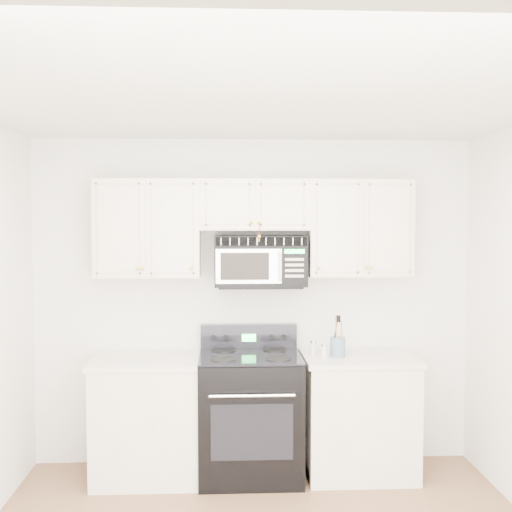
{
  "coord_description": "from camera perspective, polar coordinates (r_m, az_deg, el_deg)",
  "views": [
    {
      "loc": [
        -0.23,
        -3.39,
        1.96
      ],
      "look_at": [
        0.0,
        1.3,
        1.7
      ],
      "focal_mm": 45.0,
      "sensor_mm": 36.0,
      "label": 1
    }
  ],
  "objects": [
    {
      "name": "range",
      "position": [
        5.04,
        -0.53,
        -13.8
      ],
      "size": [
        0.77,
        0.7,
        1.12
      ],
      "color": "black",
      "rests_on": "ground"
    },
    {
      "name": "utensil_crock",
      "position": [
        4.97,
        7.27,
        -7.96
      ],
      "size": [
        0.12,
        0.12,
        0.31
      ],
      "color": "slate",
      "rests_on": "base_cabinet_right"
    },
    {
      "name": "microwave",
      "position": [
        4.97,
        0.38,
        -0.4
      ],
      "size": [
        0.71,
        0.4,
        0.39
      ],
      "color": "black",
      "rests_on": "ground"
    },
    {
      "name": "shaker_pepper",
      "position": [
        4.9,
        6.08,
        -8.39
      ],
      "size": [
        0.05,
        0.05,
        0.11
      ],
      "color": "silver",
      "rests_on": "base_cabinet_right"
    },
    {
      "name": "room",
      "position": [
        3.46,
        1.06,
        -7.79
      ],
      "size": [
        3.51,
        3.51,
        2.61
      ],
      "color": "brown",
      "rests_on": "ground"
    },
    {
      "name": "shaker_salt",
      "position": [
        5.0,
        5.12,
        -8.12
      ],
      "size": [
        0.05,
        0.05,
        0.11
      ],
      "color": "silver",
      "rests_on": "base_cabinet_right"
    },
    {
      "name": "base_cabinet_left",
      "position": [
        5.1,
        -9.39,
        -14.32
      ],
      "size": [
        0.86,
        0.65,
        0.92
      ],
      "color": "#F1E9CC",
      "rests_on": "ground"
    },
    {
      "name": "upper_cabinets",
      "position": [
        4.98,
        -0.16,
        2.93
      ],
      "size": [
        2.44,
        0.37,
        0.75
      ],
      "color": "#F1E9CC",
      "rests_on": "ground"
    },
    {
      "name": "base_cabinet_right",
      "position": [
        5.17,
        9.09,
        -14.07
      ],
      "size": [
        0.86,
        0.65,
        0.92
      ],
      "color": "#F1E9CC",
      "rests_on": "ground"
    }
  ]
}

